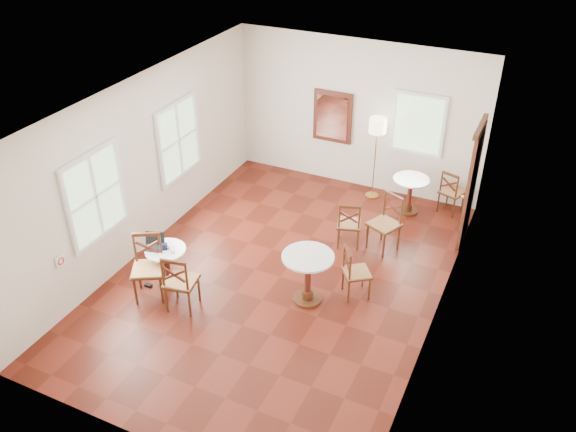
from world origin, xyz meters
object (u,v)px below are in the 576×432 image
object	(u,v)px
chair_near_b	(148,268)
laptop	(154,244)
cafe_table_near	(167,263)
power_adapter	(148,285)
chair_back_b	(385,223)
navy_mug	(165,247)
mouse	(163,247)
chair_mid_b	(355,272)
chair_mid_a	(349,224)
floor_lamp	(377,131)
chair_near_a	(180,282)
cafe_table_mid	(308,273)
water_glass	(173,250)
chair_back_a	(452,192)
cafe_table_back	(410,191)

from	to	relation	value
chair_near_b	laptop	distance (m)	0.40
cafe_table_near	power_adapter	distance (m)	0.52
chair_back_b	navy_mug	xyz separation A→B (m)	(-2.80, -2.42, 0.22)
mouse	chair_near_b	bearing A→B (deg)	-118.95
chair_mid_b	chair_back_b	distance (m)	1.43
chair_near_b	chair_mid_b	xyz separation A→B (m)	(2.87, 1.33, -0.09)
chair_mid_b	navy_mug	xyz separation A→B (m)	(-2.77, -1.00, 0.29)
chair_mid_a	chair_mid_b	xyz separation A→B (m)	(0.56, -1.23, -0.01)
chair_near_b	floor_lamp	size ratio (longest dim) A/B	0.62
chair_near_a	navy_mug	bearing A→B (deg)	-47.33
cafe_table_mid	chair_back_b	world-z (taller)	chair_back_b
navy_mug	cafe_table_near	bearing A→B (deg)	-175.33
chair_near_b	water_glass	distance (m)	0.46
floor_lamp	cafe_table_near	bearing A→B (deg)	-116.86
chair_back_b	floor_lamp	bearing A→B (deg)	139.17
chair_near_a	floor_lamp	distance (m)	4.80
chair_mid_a	water_glass	bearing A→B (deg)	30.16
water_glass	chair_mid_b	bearing A→B (deg)	21.49
water_glass	cafe_table_near	bearing A→B (deg)	170.85
chair_back_a	water_glass	distance (m)	5.38
cafe_table_back	chair_back_a	world-z (taller)	chair_back_a
chair_near_a	mouse	bearing A→B (deg)	-45.72
cafe_table_mid	chair_back_b	bearing A→B (deg)	70.88
chair_back_b	laptop	bearing A→B (deg)	-116.23
cafe_table_back	chair_back_b	xyz separation A→B (m)	(-0.07, -1.36, 0.06)
mouse	laptop	bearing A→B (deg)	167.39
laptop	mouse	distance (m)	0.15
chair_mid_b	cafe_table_back	bearing A→B (deg)	-38.08
chair_mid_b	chair_back_a	distance (m)	3.22
cafe_table_back	navy_mug	world-z (taller)	navy_mug
cafe_table_mid	water_glass	size ratio (longest dim) A/B	7.54
cafe_table_near	chair_mid_a	size ratio (longest dim) A/B	0.76
laptop	navy_mug	xyz separation A→B (m)	(0.20, 0.01, -0.00)
cafe_table_near	laptop	world-z (taller)	laptop
chair_mid_a	floor_lamp	xyz separation A→B (m)	(-0.16, 1.83, 0.97)
chair_back_a	floor_lamp	size ratio (longest dim) A/B	0.52
power_adapter	navy_mug	bearing A→B (deg)	37.75
chair_back_b	chair_mid_b	bearing A→B (deg)	-66.47
chair_mid_a	mouse	size ratio (longest dim) A/B	8.88
power_adapter	floor_lamp	bearing A→B (deg)	61.46
chair_mid_b	chair_near_b	bearing A→B (deg)	78.85
laptop	chair_mid_a	bearing A→B (deg)	24.80
chair_back_a	floor_lamp	world-z (taller)	floor_lamp
chair_near_a	navy_mug	size ratio (longest dim) A/B	7.76
chair_back_b	water_glass	bearing A→B (deg)	-112.34
chair_mid_a	cafe_table_mid	bearing A→B (deg)	70.44
cafe_table_back	water_glass	bearing A→B (deg)	-125.33
chair_near_a	power_adapter	xyz separation A→B (m)	(-0.78, 0.19, -0.47)
cafe_table_back	cafe_table_mid	bearing A→B (deg)	-102.42
chair_near_b	navy_mug	bearing A→B (deg)	44.71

